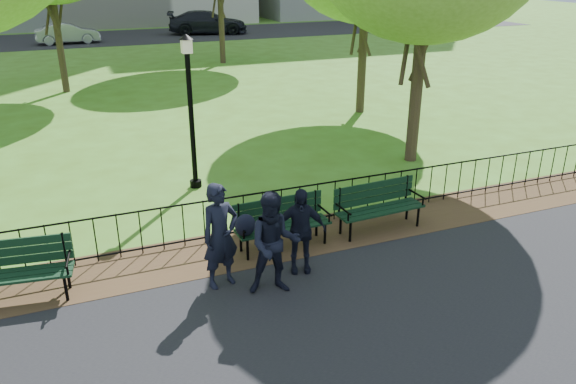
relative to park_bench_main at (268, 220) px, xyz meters
name	(u,v)px	position (x,y,z in m)	size (l,w,h in m)	color
ground	(270,288)	(-0.44, -1.25, -0.63)	(120.00, 120.00, 0.00)	#41671B
dirt_strip	(243,248)	(-0.44, 0.25, -0.62)	(60.00, 1.60, 0.01)	#3D2C19
far_street	(97,38)	(-0.44, 33.75, -0.62)	(70.00, 9.00, 0.01)	black
iron_fence	(234,215)	(-0.44, 0.75, -0.13)	(24.06, 0.06, 1.00)	black
park_bench_main	(268,220)	(0.00, 0.00, 0.00)	(1.92, 0.63, 1.04)	black
park_bench_left_a	(9,265)	(-4.39, 0.02, -0.01)	(1.97, 0.84, 1.09)	black
park_bench_right_a	(378,201)	(2.38, 0.06, -0.02)	(1.90, 0.68, 1.06)	black
lamppost	(191,107)	(-0.52, 3.72, 1.34)	(0.33, 0.33, 3.62)	black
person_left	(220,236)	(-1.14, -0.84, 0.29)	(0.66, 0.44, 1.82)	black
person_mid	(274,244)	(-0.39, -1.38, 0.26)	(0.86, 0.45, 1.76)	black
person_right	(300,230)	(0.26, -0.90, 0.16)	(0.91, 0.37, 1.56)	black
sedan_silver	(68,33)	(-2.38, 31.64, 0.04)	(1.40, 4.01, 1.32)	#979A9E
sedan_dark	(208,22)	(7.47, 33.31, 0.21)	(2.33, 5.74, 1.67)	black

